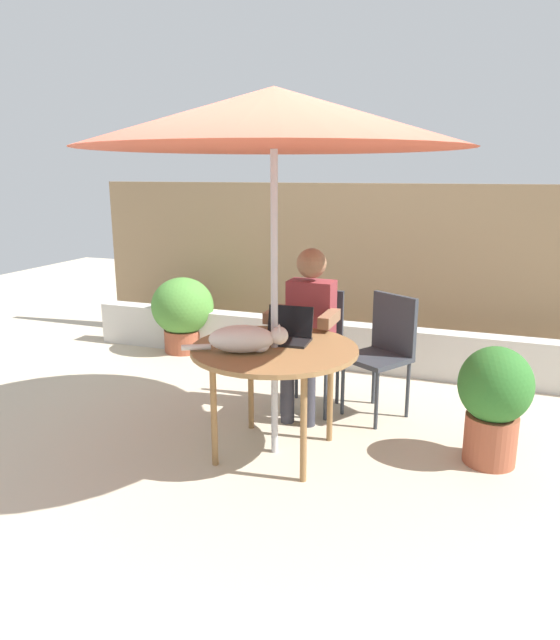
# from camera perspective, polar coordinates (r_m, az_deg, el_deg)

# --- Properties ---
(ground_plane) EXTENTS (14.00, 14.00, 0.00)m
(ground_plane) POSITION_cam_1_polar(r_m,az_deg,el_deg) (3.93, -0.52, -12.74)
(ground_plane) COLOR beige
(fence_back) EXTENTS (5.86, 0.08, 1.68)m
(fence_back) POSITION_cam_1_polar(r_m,az_deg,el_deg) (5.95, 7.94, 4.99)
(fence_back) COLOR #937756
(fence_back) RESTS_ON ground
(planter_wall_low) EXTENTS (5.27, 0.20, 0.42)m
(planter_wall_low) POSITION_cam_1_polar(r_m,az_deg,el_deg) (5.49, 6.30, -2.46)
(planter_wall_low) COLOR beige
(planter_wall_low) RESTS_ON ground
(patio_table) EXTENTS (1.05, 1.05, 0.72)m
(patio_table) POSITION_cam_1_polar(r_m,az_deg,el_deg) (3.68, -0.54, -3.49)
(patio_table) COLOR olive
(patio_table) RESTS_ON ground
(patio_umbrella) EXTENTS (2.27, 2.27, 2.25)m
(patio_umbrella) POSITION_cam_1_polar(r_m,az_deg,el_deg) (3.51, -0.60, 19.13)
(patio_umbrella) COLOR #B7B7BC
(patio_umbrella) RESTS_ON ground
(chair_occupied) EXTENTS (0.40, 0.40, 0.91)m
(chair_occupied) POSITION_cam_1_polar(r_m,az_deg,el_deg) (4.49, 3.36, -1.85)
(chair_occupied) COLOR #33383F
(chair_occupied) RESTS_ON ground
(chair_empty) EXTENTS (0.55, 0.55, 0.91)m
(chair_empty) POSITION_cam_1_polar(r_m,az_deg,el_deg) (4.40, 10.19, -2.42)
(chair_empty) COLOR #33383F
(chair_empty) RESTS_ON ground
(person_seated) EXTENTS (0.48, 0.48, 1.25)m
(person_seated) POSITION_cam_1_polar(r_m,az_deg,el_deg) (4.30, 2.77, -0.25)
(person_seated) COLOR maroon
(person_seated) RESTS_ON ground
(laptop) EXTENTS (0.31, 0.27, 0.21)m
(laptop) POSITION_cam_1_polar(r_m,az_deg,el_deg) (3.78, 0.80, -1.08)
(laptop) COLOR black
(laptop) RESTS_ON patio_table
(cat) EXTENTS (0.63, 0.32, 0.17)m
(cat) POSITION_cam_1_polar(r_m,az_deg,el_deg) (3.53, -3.36, -1.88)
(cat) COLOR silver
(cat) RESTS_ON patio_table
(potted_plant_near_fence) EXTENTS (0.45, 0.45, 0.76)m
(potted_plant_near_fence) POSITION_cam_1_polar(r_m,az_deg,el_deg) (3.86, 20.20, -7.24)
(potted_plant_near_fence) COLOR #9E5138
(potted_plant_near_fence) RESTS_ON ground
(potted_plant_by_chair) EXTENTS (0.62, 0.62, 0.76)m
(potted_plant_by_chair) POSITION_cam_1_polar(r_m,az_deg,el_deg) (5.97, -9.49, 0.91)
(potted_plant_by_chair) COLOR #9E5138
(potted_plant_by_chair) RESTS_ON ground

